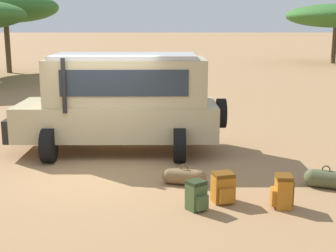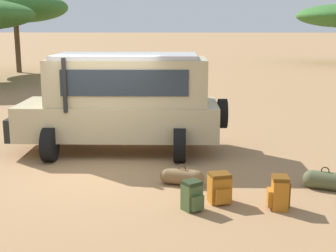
% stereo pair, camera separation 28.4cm
% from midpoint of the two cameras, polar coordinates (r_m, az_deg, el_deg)
% --- Properties ---
extents(ground_plane, '(320.00, 320.00, 0.00)m').
position_cam_midpoint_polar(ground_plane, '(10.49, -9.05, -5.34)').
color(ground_plane, '#9E754C').
extents(safari_vehicle, '(5.36, 2.76, 2.44)m').
position_cam_midpoint_polar(safari_vehicle, '(11.70, -6.44, 3.10)').
color(safari_vehicle, tan).
rests_on(safari_vehicle, ground_plane).
extents(backpack_beside_front_wheel, '(0.44, 0.47, 0.55)m').
position_cam_midpoint_polar(backpack_beside_front_wheel, '(8.54, 5.71, -7.51)').
color(backpack_beside_front_wheel, '#B26619').
rests_on(backpack_beside_front_wheel, ground_plane).
extents(backpack_cluster_center, '(0.40, 0.38, 0.59)m').
position_cam_midpoint_polar(backpack_cluster_center, '(8.46, 12.77, -7.83)').
color(backpack_cluster_center, '#B26619').
rests_on(backpack_cluster_center, ground_plane).
extents(backpack_near_rear_wheel, '(0.41, 0.42, 0.52)m').
position_cam_midpoint_polar(backpack_near_rear_wheel, '(8.18, 2.41, -8.50)').
color(backpack_near_rear_wheel, '#42562D').
rests_on(backpack_near_rear_wheel, ground_plane).
extents(duffel_bag_low_black_case, '(0.90, 0.46, 0.42)m').
position_cam_midpoint_polar(duffel_bag_low_black_case, '(9.43, 1.01, -6.21)').
color(duffel_bag_low_black_case, brown).
rests_on(duffel_bag_low_black_case, ground_plane).
extents(duffel_bag_soft_canvas, '(0.79, 0.52, 0.45)m').
position_cam_midpoint_polar(duffel_bag_soft_canvas, '(9.70, 17.76, -6.16)').
color(duffel_bag_soft_canvas, '#4C5133').
rests_on(duffel_bag_soft_canvas, ground_plane).
extents(acacia_tree_left_mid, '(6.78, 6.21, 5.17)m').
position_cam_midpoint_polar(acacia_tree_left_mid, '(32.54, -19.61, 13.47)').
color(acacia_tree_left_mid, brown).
rests_on(acacia_tree_left_mid, ground_plane).
extents(acacia_tree_centre_back, '(7.88, 8.65, 4.71)m').
position_cam_midpoint_polar(acacia_tree_centre_back, '(40.42, 19.55, 12.55)').
color(acacia_tree_centre_back, brown).
rests_on(acacia_tree_centre_back, ground_plane).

